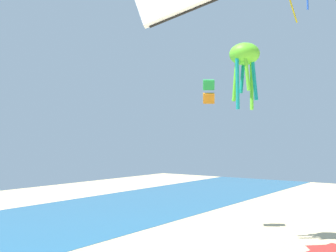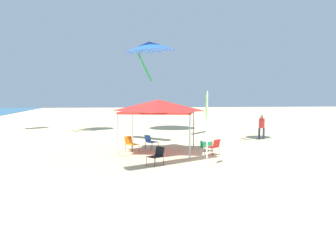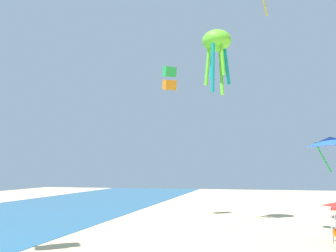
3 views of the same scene
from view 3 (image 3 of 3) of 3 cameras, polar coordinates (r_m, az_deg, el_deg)
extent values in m
cylinder|color=#B7B7BC|center=(23.28, 23.88, -14.33)|extent=(0.07, 0.07, 2.11)
cylinder|color=#B7B7BC|center=(26.60, 24.29, -13.28)|extent=(0.07, 0.07, 2.11)
cylinder|color=black|center=(25.14, 24.06, -15.68)|extent=(0.02, 0.02, 0.40)
cube|color=orange|center=(25.30, 24.34, -14.66)|extent=(0.43, 0.45, 0.41)
cone|color=blue|center=(35.35, 23.67, -2.12)|extent=(4.97, 5.00, 1.05)
cylinder|color=green|center=(36.81, 22.71, -4.44)|extent=(0.51, 1.51, 2.77)
cube|color=green|center=(35.51, 0.22, 8.34)|extent=(1.61, 1.56, 1.16)
cube|color=orange|center=(35.20, 0.22, 6.32)|extent=(1.61, 1.56, 1.16)
ellipsoid|color=#66D82D|center=(33.25, 7.49, 12.85)|extent=(2.51, 2.51, 1.83)
cylinder|color=#66D82D|center=(32.04, 8.36, 10.15)|extent=(0.50, 0.46, 2.68)
cylinder|color=teal|center=(32.64, 8.99, 9.17)|extent=(0.35, 0.63, 3.41)
cylinder|color=#66D82D|center=(33.18, 8.19, 8.23)|extent=(0.68, 0.44, 4.15)
cylinder|color=teal|center=(33.33, 6.76, 9.46)|extent=(0.50, 0.46, 2.68)
cylinder|color=#66D82D|center=(32.53, 6.11, 9.18)|extent=(0.35, 0.63, 3.41)
cylinder|color=teal|center=(31.78, 6.90, 8.88)|extent=(0.68, 0.44, 4.15)
cylinder|color=yellow|center=(34.22, 14.51, 17.96)|extent=(0.88, 0.63, 2.33)
camera|label=1|loc=(11.24, 89.72, 19.30)|focal=40.78mm
camera|label=2|loc=(6.57, 57.61, -14.38)|focal=39.58mm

